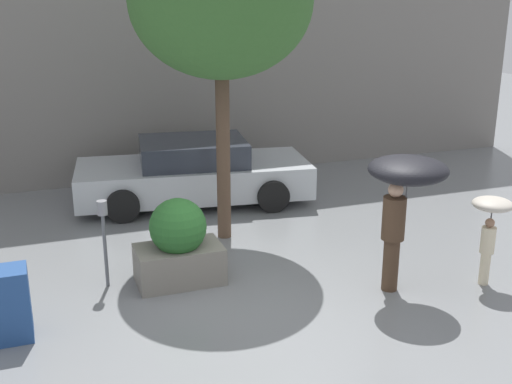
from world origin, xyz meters
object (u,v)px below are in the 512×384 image
at_px(person_adult, 405,184).
at_px(street_tree, 221,1).
at_px(parking_meter, 103,225).
at_px(planter_box, 179,245).
at_px(parked_car_near, 193,173).
at_px(newspaper_box, 8,305).
at_px(person_child, 491,219).

height_order(person_adult, street_tree, street_tree).
xyz_separation_m(street_tree, parking_meter, (-2.12, -1.27, -2.93)).
bearing_deg(person_adult, street_tree, 146.79).
relative_size(planter_box, parked_car_near, 0.27).
bearing_deg(parked_car_near, newspaper_box, 150.01).
bearing_deg(planter_box, parking_meter, 168.02).
height_order(parked_car_near, newspaper_box, parked_car_near).
bearing_deg(planter_box, newspaper_box, -159.41).
xyz_separation_m(person_child, parking_meter, (-5.09, 1.70, -0.06)).
bearing_deg(person_adult, parked_car_near, 134.94).
bearing_deg(newspaper_box, parking_meter, 39.88).
bearing_deg(planter_box, parked_car_near, 72.29).
relative_size(planter_box, person_child, 0.99).
relative_size(parking_meter, newspaper_box, 1.41).
distance_m(planter_box, parked_car_near, 3.66).
bearing_deg(planter_box, street_tree, 52.76).
xyz_separation_m(person_child, parked_car_near, (-2.98, 4.98, -0.39)).
xyz_separation_m(person_adult, parking_meter, (-3.79, 1.49, -0.64)).
bearing_deg(newspaper_box, person_child, -5.74).
relative_size(person_child, parking_meter, 0.99).
relative_size(parked_car_near, newspaper_box, 5.19).
distance_m(person_child, street_tree, 5.09).
height_order(person_child, parking_meter, parking_meter).
height_order(planter_box, person_child, person_child).
relative_size(planter_box, parking_meter, 0.98).
bearing_deg(person_adult, planter_box, -179.07).
xyz_separation_m(person_child, street_tree, (-2.97, 2.97, 2.87)).
xyz_separation_m(parked_car_near, street_tree, (0.01, -2.01, 3.26)).
height_order(planter_box, parked_car_near, planter_box).
bearing_deg(parking_meter, street_tree, 30.91).
bearing_deg(planter_box, person_child, -19.98).
relative_size(person_child, newspaper_box, 1.40).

